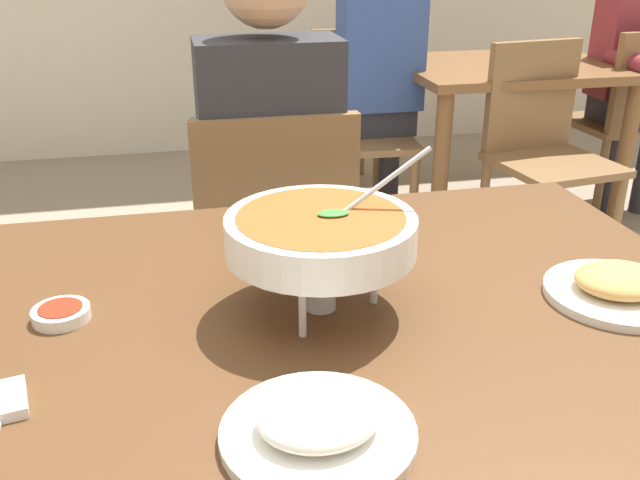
# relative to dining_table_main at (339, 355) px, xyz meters

# --- Properties ---
(dining_table_main) EXTENTS (1.32, 0.96, 0.75)m
(dining_table_main) POSITION_rel_dining_table_main_xyz_m (0.00, 0.00, 0.00)
(dining_table_main) COLOR #51331C
(dining_table_main) RESTS_ON ground_plane
(chair_diner_main) EXTENTS (0.44, 0.44, 0.90)m
(chair_diner_main) POSITION_rel_dining_table_main_xyz_m (-0.00, 0.77, -0.14)
(chair_diner_main) COLOR brown
(chair_diner_main) RESTS_ON ground_plane
(diner_main) EXTENTS (0.40, 0.45, 1.31)m
(diner_main) POSITION_rel_dining_table_main_xyz_m (0.00, 0.80, 0.10)
(diner_main) COLOR #2D2D38
(diner_main) RESTS_ON ground_plane
(curry_bowl) EXTENTS (0.33, 0.30, 0.26)m
(curry_bowl) POSITION_rel_dining_table_main_xyz_m (-0.03, -0.01, 0.23)
(curry_bowl) COLOR silver
(curry_bowl) RESTS_ON dining_table_main
(rice_plate) EXTENTS (0.24, 0.24, 0.06)m
(rice_plate) POSITION_rel_dining_table_main_xyz_m (-0.10, -0.32, 0.12)
(rice_plate) COLOR white
(rice_plate) RESTS_ON dining_table_main
(appetizer_plate) EXTENTS (0.24, 0.24, 0.06)m
(appetizer_plate) POSITION_rel_dining_table_main_xyz_m (0.46, -0.08, 0.12)
(appetizer_plate) COLOR white
(appetizer_plate) RESTS_ON dining_table_main
(sauce_dish) EXTENTS (0.09, 0.09, 0.02)m
(sauce_dish) POSITION_rel_dining_table_main_xyz_m (-0.44, 0.04, 0.11)
(sauce_dish) COLOR white
(sauce_dish) RESTS_ON dining_table_main
(dining_table_far) EXTENTS (1.00, 0.80, 0.75)m
(dining_table_far) POSITION_rel_dining_table_main_xyz_m (1.30, 2.04, -0.03)
(dining_table_far) COLOR brown
(dining_table_far) RESTS_ON ground_plane
(chair_bg_left) EXTENTS (0.47, 0.47, 0.90)m
(chair_bg_left) POSITION_rel_dining_table_main_xyz_m (1.91, 1.94, -0.14)
(chair_bg_left) COLOR brown
(chair_bg_left) RESTS_ON ground_plane
(chair_bg_middle) EXTENTS (0.47, 0.47, 0.90)m
(chair_bg_middle) POSITION_rel_dining_table_main_xyz_m (0.61, 2.09, -0.14)
(chair_bg_middle) COLOR brown
(chair_bg_middle) RESTS_ON ground_plane
(chair_bg_right) EXTENTS (0.50, 0.50, 0.90)m
(chair_bg_right) POSITION_rel_dining_table_main_xyz_m (1.25, 1.58, -0.14)
(chair_bg_right) COLOR brown
(chair_bg_right) RESTS_ON ground_plane
(chair_bg_corner) EXTENTS (0.46, 0.46, 0.90)m
(chair_bg_corner) POSITION_rel_dining_table_main_xyz_m (0.71, 2.61, -0.14)
(chair_bg_corner) COLOR brown
(chair_bg_corner) RESTS_ON ground_plane
(patron_bg_left) EXTENTS (0.40, 0.45, 1.31)m
(patron_bg_left) POSITION_rel_dining_table_main_xyz_m (1.94, 2.01, 0.10)
(patron_bg_left) COLOR #2D2D38
(patron_bg_left) RESTS_ON ground_plane
(patron_bg_middle) EXTENTS (0.40, 0.45, 1.31)m
(patron_bg_middle) POSITION_rel_dining_table_main_xyz_m (0.68, 2.08, 0.10)
(patron_bg_middle) COLOR #2D2D38
(patron_bg_middle) RESTS_ON ground_plane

